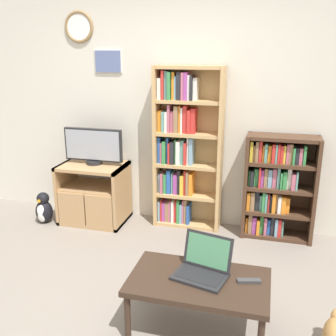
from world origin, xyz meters
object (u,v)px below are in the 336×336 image
Objects in this scene: coffee_table at (199,285)px; cat at (336,334)px; remote_near_laptop at (249,281)px; tv_stand at (94,193)px; television at (93,146)px; bookshelf_tall at (183,148)px; bookshelf_short at (275,187)px; penguin_figurine at (44,209)px; laptop at (203,266)px.

cat is at bearing 2.95° from coffee_table.
tv_stand is at bearing 37.24° from remote_near_laptop.
bookshelf_tall is at bearing 7.79° from television.
bookshelf_short is 2.99× the size of penguin_figurine.
coffee_table is 2.43m from penguin_figurine.
tv_stand reaches higher than penguin_figurine.
cat is at bearing 12.07° from laptop.
television is 2.95m from cat.
bookshelf_tall is 1.61× the size of bookshelf_short.
bookshelf_short is 1.66m from laptop.
remote_near_laptop is at bearing 9.34° from coffee_table.
bookshelf_tall reaches higher than television.
cat is 1.48× the size of penguin_figurine.
tv_stand is at bearing -175.66° from bookshelf_short.
tv_stand is 2.01m from bookshelf_short.
bookshelf_tall is at bearing 13.83° from penguin_figurine.
penguin_figurine reaches higher than cat.
television is 1.83× the size of penguin_figurine.
penguin_figurine is (-2.96, 1.27, 0.05)m from cat.
television reaches higher than penguin_figurine.
tv_stand is at bearing 134.76° from coffee_table.
television is 0.93m from penguin_figurine.
cat is (0.59, -0.01, -0.30)m from remote_near_laptop.
coffee_table is at bearing 85.05° from remote_near_laptop.
bookshelf_tall reaches higher than laptop.
bookshelf_short is 1.73m from cat.
tv_stand is 0.60m from penguin_figurine.
television is at bearing -176.83° from bookshelf_short.
bookshelf_tall reaches higher than coffee_table.
cat is at bearing -105.03° from remote_near_laptop.
coffee_table is (1.50, -1.52, 0.03)m from tv_stand.
bookshelf_short is at bearing 7.94° from penguin_figurine.
laptop is (0.52, -1.62, -0.41)m from bookshelf_tall.
television is 2.16m from laptop.
television is at bearing -172.21° from bookshelf_tall.
penguin_figurine is (-0.55, -0.24, -0.72)m from television.
remote_near_laptop reaches higher than cat.
penguin_figurine is at bearing -172.06° from bookshelf_short.
bookshelf_short is at bearing 113.49° from cat.
television is 1.00m from bookshelf_tall.
coffee_table is 1.77× the size of cat.
tv_stand is at bearing 20.60° from penguin_figurine.
television is 2.41m from remote_near_laptop.
bookshelf_tall reaches higher than tv_stand.
tv_stand is 2.13m from coffee_table.
remote_near_laptop is 0.45× the size of penguin_figurine.
television is 2.01m from bookshelf_short.
cat is (0.43, -1.62, -0.43)m from bookshelf_short.
laptop is at bearing -43.51° from tv_stand.
cat is at bearing -31.18° from tv_stand.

